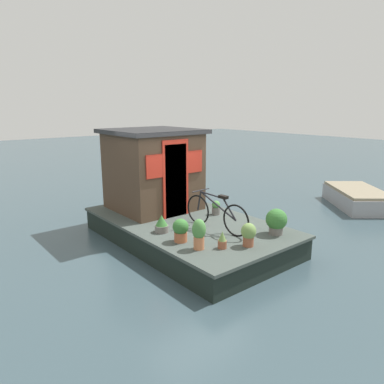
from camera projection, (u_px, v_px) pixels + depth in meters
name	position (u px, v px, depth m)	size (l,w,h in m)	color
ground_plane	(187.00, 242.00, 8.31)	(60.00, 60.00, 0.00)	#384C54
houseboat_deck	(186.00, 231.00, 8.25)	(4.88, 2.77, 0.52)	#424C47
houseboat_cabin	(153.00, 169.00, 8.95)	(2.05, 2.09, 1.99)	#4C3828
bicycle	(216.00, 213.00, 7.47)	(1.73, 0.50, 0.79)	black
potted_plant_succulent	(249.00, 234.00, 6.63)	(0.28, 0.28, 0.44)	#935138
potted_plant_lavender	(181.00, 230.00, 6.85)	(0.31, 0.31, 0.45)	#B2603D
potted_plant_mint	(162.00, 224.00, 7.38)	(0.28, 0.28, 0.36)	slate
potted_plant_fern	(216.00, 207.00, 8.59)	(0.20, 0.20, 0.34)	slate
potted_plant_basil	(199.00, 233.00, 6.48)	(0.25, 0.25, 0.57)	#C6754C
potted_plant_ivy	(276.00, 221.00, 7.24)	(0.43, 0.43, 0.53)	slate
potted_plant_thyme	(222.00, 240.00, 6.54)	(0.16, 0.16, 0.33)	#935138
dinghy_boat	(357.00, 198.00, 11.16)	(2.75, 2.61, 0.56)	#99999E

